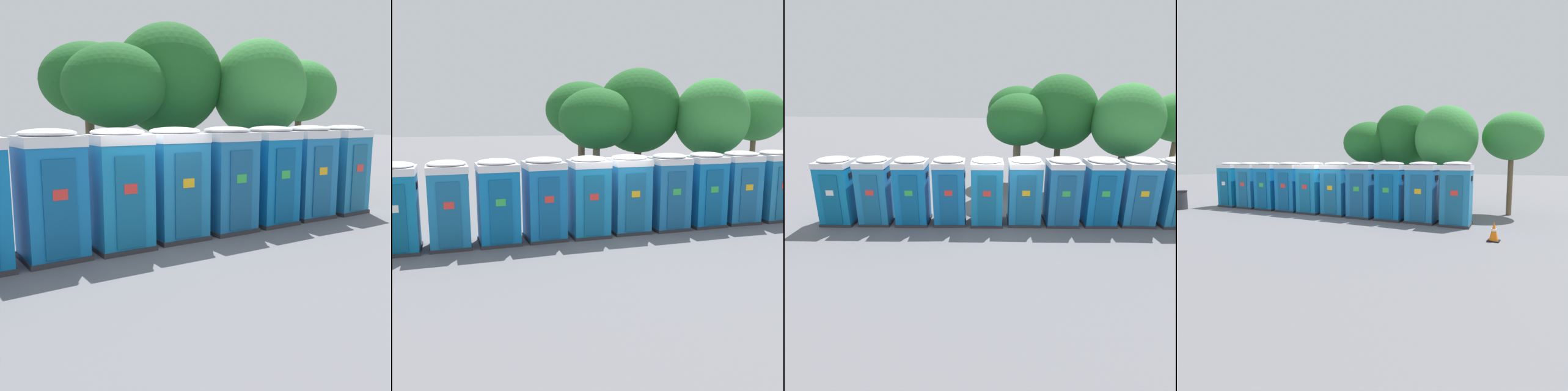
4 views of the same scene
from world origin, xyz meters
The scene contains 18 objects.
ground_plane centered at (0.00, 0.00, 0.00)m, with size 120.00×120.00×0.00m, color slate.
portapotty_0 centered at (-6.26, -0.86, 1.28)m, with size 1.30×1.28×2.54m.
portapotty_1 centered at (-4.87, -0.67, 1.28)m, with size 1.28×1.30×2.54m.
portapotty_2 centered at (-3.47, -0.55, 1.28)m, with size 1.33×1.32×2.54m.
portapotty_3 centered at (-2.08, -0.38, 1.28)m, with size 1.34×1.35×2.54m.
portapotty_4 centered at (-0.68, -0.29, 1.28)m, with size 1.29×1.30×2.54m.
portapotty_5 centered at (0.71, -0.07, 1.28)m, with size 1.32×1.29×2.54m.
portapotty_6 centered at (2.11, 0.02, 1.28)m, with size 1.30×1.31×2.54m.
portapotty_7 centered at (3.51, 0.18, 1.28)m, with size 1.29×1.31×2.54m.
portapotty_8 centered at (4.90, 0.34, 1.28)m, with size 1.30×1.27×2.54m.
portapotty_9 centered at (6.30, 0.44, 1.28)m, with size 1.30×1.33×2.54m.
street_tree_0 centered at (0.34, 5.88, 3.93)m, with size 3.14×3.14×5.17m.
street_tree_1 centered at (7.73, 4.21, 3.70)m, with size 2.67×2.67×4.83m.
street_tree_2 centered at (0.42, 3.30, 3.59)m, with size 2.94×2.94×4.79m.
street_tree_3 centered at (5.01, 2.88, 3.63)m, with size 2.95×2.95×5.18m.
street_tree_4 centered at (2.34, 3.98, 3.89)m, with size 3.41×3.41×5.61m.
trash_can centered at (-7.57, -3.11, 0.51)m, with size 0.71×0.71×1.01m.
traffic_cone centered at (8.06, -1.42, 0.31)m, with size 0.36×0.36×0.64m.
Camera 4 is at (9.77, -11.50, 2.47)m, focal length 28.00 mm.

